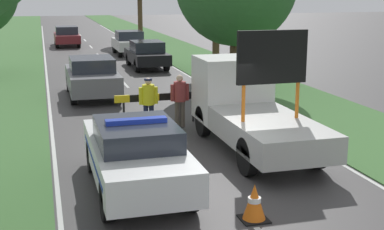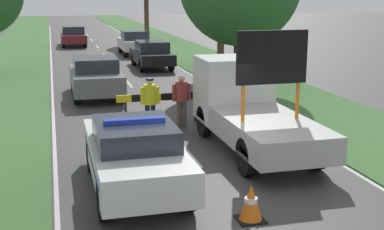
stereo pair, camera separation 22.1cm
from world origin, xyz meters
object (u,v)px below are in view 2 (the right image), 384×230
Objects in this scene: police_car at (134,153)px; traffic_cone_near_police at (179,152)px; work_truck at (248,107)px; pedestrian_civilian at (181,97)px; queued_car_wagon_maroon at (73,36)px; queued_car_suv_grey at (96,76)px; police_officer at (150,99)px; queued_car_van_white at (135,42)px; road_barrier at (161,99)px; queued_car_sedan_black at (152,54)px; traffic_cone_centre_front at (251,203)px.

traffic_cone_near_police is at bearing 50.03° from police_car.
work_truck reaches higher than pedestrian_civilian.
pedestrian_civilian is 26.17m from queued_car_wagon_maroon.
police_officer is at bearing 101.26° from queued_car_suv_grey.
queued_car_wagon_maroon is (-2.17, 26.08, -0.20)m from pedestrian_civilian.
queued_car_van_white reaches higher than queued_car_wagon_maroon.
road_barrier is (1.70, 5.55, 0.00)m from police_car.
queued_car_sedan_black is (2.48, 13.11, -0.20)m from police_officer.
traffic_cone_centre_front is at bearing 68.15° from work_truck.
pedestrian_civilian is (-1.27, 2.50, -0.14)m from work_truck.
work_truck is at bearing -55.58° from road_barrier.
traffic_cone_centre_front is 0.16× the size of queued_car_suv_grey.
queued_car_sedan_black is (2.32, 16.28, 0.53)m from traffic_cone_near_police.
queued_car_van_white is at bearing 87.64° from road_barrier.
queued_car_van_white is (1.51, 19.32, -0.15)m from pedestrian_civilian.
police_car is 5.81m from road_barrier.
queued_car_sedan_black is (1.46, 12.94, -0.20)m from pedestrian_civilian.
pedestrian_civilian is (2.24, 4.99, 0.16)m from police_car.
road_barrier is 7.71m from traffic_cone_centre_front.
traffic_cone_centre_front is (1.84, -2.14, -0.46)m from police_car.
traffic_cone_near_police is (-0.87, -3.34, -0.73)m from pedestrian_civilian.
traffic_cone_near_police is at bearing 84.02° from queued_car_van_white.
police_officer is 1.04m from pedestrian_civilian.
queued_car_suv_grey is at bearing 63.59° from queued_car_sedan_black.
road_barrier is 25.56m from queued_car_wagon_maroon.
queued_car_sedan_black reaches higher than traffic_cone_near_police.
traffic_cone_centre_front is at bearing 93.06° from queued_car_wagon_maroon.
queued_car_sedan_black is 6.39m from queued_car_van_white.
traffic_cone_near_police is 0.11× the size of queued_car_sedan_black.
police_car reaches higher than road_barrier.
work_truck is 15.44m from queued_car_sedan_black.
queued_car_sedan_black is at bearing -116.41° from queued_car_suv_grey.
traffic_cone_near_police is at bearing 81.87° from queued_car_sedan_black.
queued_car_wagon_maroon is at bearing 97.54° from road_barrier.
queued_car_wagon_maroon is (-1.31, 29.42, 0.53)m from traffic_cone_near_police.
police_officer is at bearing -119.30° from road_barrier.
queued_car_wagon_maroon is (-3.68, 6.75, -0.05)m from queued_car_van_white.
queued_car_suv_grey reaches higher than queued_car_sedan_black.
queued_car_sedan_black is (3.70, 17.92, -0.04)m from police_car.
road_barrier is at bearing 72.89° from police_car.
work_truck is 1.96× the size of road_barrier.
police_officer is at bearing 79.28° from queued_car_sedan_black.
road_barrier is at bearing 85.23° from traffic_cone_near_police.
queued_car_suv_grey is (-1.15, 5.79, -0.15)m from police_officer.
police_car reaches higher than queued_car_sedan_black.
queued_car_van_white is at bearing -90.45° from queued_car_sedan_black.
work_truck reaches higher than queued_car_van_white.
work_truck is 2.81m from pedestrian_civilian.
traffic_cone_near_police is 0.11× the size of queued_car_wagon_maroon.
queued_car_wagon_maroon is (-3.44, 28.58, -0.33)m from work_truck.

